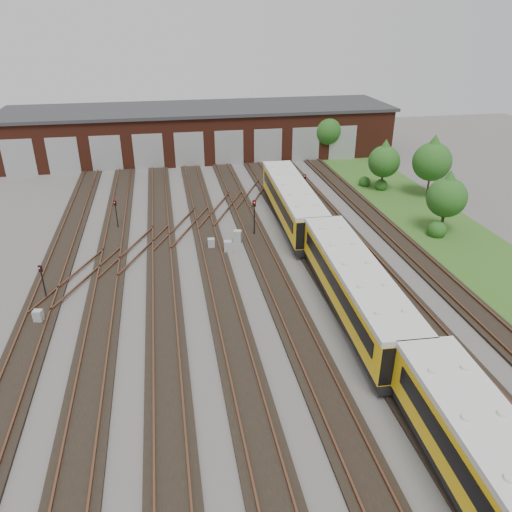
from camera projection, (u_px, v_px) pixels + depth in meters
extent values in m
plane|color=#494744|center=(256.00, 306.00, 33.33)|extent=(120.00, 120.00, 0.00)
cube|color=black|center=(34.00, 327.00, 30.96)|extent=(2.40, 70.00, 0.18)
cube|color=brown|center=(22.00, 326.00, 30.77)|extent=(0.10, 70.00, 0.15)
cube|color=brown|center=(46.00, 324.00, 31.01)|extent=(0.10, 70.00, 0.15)
cube|color=black|center=(101.00, 320.00, 31.63)|extent=(2.40, 70.00, 0.18)
cube|color=brown|center=(89.00, 319.00, 31.44)|extent=(0.10, 70.00, 0.15)
cube|color=brown|center=(112.00, 317.00, 31.67)|extent=(0.10, 70.00, 0.15)
cube|color=black|center=(165.00, 314.00, 32.29)|extent=(2.40, 70.00, 0.18)
cube|color=brown|center=(153.00, 313.00, 32.10)|extent=(0.10, 70.00, 0.15)
cube|color=brown|center=(176.00, 311.00, 32.34)|extent=(0.10, 70.00, 0.15)
cube|color=black|center=(226.00, 308.00, 32.96)|extent=(2.40, 70.00, 0.18)
cube|color=brown|center=(215.00, 307.00, 32.77)|extent=(0.10, 70.00, 0.15)
cube|color=brown|center=(237.00, 305.00, 33.01)|extent=(0.10, 70.00, 0.15)
cube|color=black|center=(285.00, 302.00, 33.63)|extent=(2.40, 70.00, 0.18)
cube|color=brown|center=(274.00, 301.00, 33.43)|extent=(0.10, 70.00, 0.15)
cube|color=brown|center=(295.00, 299.00, 33.67)|extent=(0.10, 70.00, 0.15)
cube|color=black|center=(341.00, 296.00, 34.29)|extent=(2.40, 70.00, 0.18)
cube|color=brown|center=(331.00, 295.00, 34.10)|extent=(0.10, 70.00, 0.15)
cube|color=brown|center=(351.00, 293.00, 34.34)|extent=(0.10, 70.00, 0.15)
cube|color=black|center=(395.00, 291.00, 34.96)|extent=(2.40, 70.00, 0.18)
cube|color=brown|center=(386.00, 290.00, 34.76)|extent=(0.10, 70.00, 0.15)
cube|color=brown|center=(405.00, 288.00, 35.00)|extent=(0.10, 70.00, 0.15)
cube|color=black|center=(448.00, 286.00, 35.62)|extent=(2.40, 70.00, 0.18)
cube|color=brown|center=(439.00, 285.00, 35.43)|extent=(0.10, 70.00, 0.15)
cube|color=brown|center=(457.00, 283.00, 35.67)|extent=(0.10, 70.00, 0.15)
cube|color=brown|center=(137.00, 249.00, 40.70)|extent=(5.40, 9.62, 0.15)
cube|color=brown|center=(183.00, 227.00, 44.90)|extent=(5.40, 9.62, 0.15)
cube|color=brown|center=(222.00, 208.00, 49.09)|extent=(5.40, 9.62, 0.15)
cube|color=brown|center=(80.00, 277.00, 36.51)|extent=(5.40, 9.62, 0.15)
cube|color=brown|center=(254.00, 193.00, 53.28)|extent=(5.40, 9.62, 0.15)
cube|color=#4C1E13|center=(201.00, 132.00, 67.27)|extent=(50.00, 12.00, 6.00)
cube|color=#2E2E30|center=(200.00, 108.00, 65.88)|extent=(51.00, 12.50, 0.40)
cube|color=#96999B|center=(19.00, 158.00, 58.66)|extent=(3.60, 0.12, 4.40)
cube|color=#96999B|center=(63.00, 156.00, 59.49)|extent=(3.60, 0.12, 4.40)
cube|color=#96999B|center=(106.00, 154.00, 60.32)|extent=(3.60, 0.12, 4.40)
cube|color=#96999B|center=(148.00, 152.00, 61.15)|extent=(3.60, 0.12, 4.40)
cube|color=#96999B|center=(189.00, 150.00, 61.98)|extent=(3.60, 0.12, 4.40)
cube|color=#96999B|center=(229.00, 148.00, 62.82)|extent=(3.60, 0.12, 4.40)
cube|color=#96999B|center=(268.00, 146.00, 63.65)|extent=(3.60, 0.12, 4.40)
cube|color=#96999B|center=(306.00, 145.00, 64.48)|extent=(3.60, 0.12, 4.40)
cube|color=#96999B|center=(343.00, 143.00, 65.31)|extent=(3.60, 0.12, 4.40)
cube|color=#244D19|center=(440.00, 228.00, 45.30)|extent=(8.00, 55.00, 0.05)
cube|color=black|center=(484.00, 507.00, 17.11)|extent=(0.70, 14.13, 0.91)
cube|color=black|center=(353.00, 305.00, 32.18)|extent=(3.18, 16.16, 0.64)
cube|color=#EEB20C|center=(355.00, 285.00, 31.51)|extent=(3.50, 16.17, 2.36)
cube|color=silver|center=(357.00, 266.00, 30.92)|extent=(3.61, 16.18, 0.32)
cube|color=black|center=(333.00, 283.00, 31.22)|extent=(0.70, 14.13, 0.91)
cube|color=black|center=(377.00, 280.00, 31.58)|extent=(0.70, 14.13, 0.91)
cube|color=black|center=(291.00, 216.00, 46.28)|extent=(3.18, 16.16, 0.64)
cube|color=#EEB20C|center=(292.00, 200.00, 45.62)|extent=(3.50, 16.17, 2.36)
cube|color=silver|center=(292.00, 186.00, 45.03)|extent=(3.61, 16.18, 0.32)
cube|color=black|center=(277.00, 198.00, 45.32)|extent=(0.70, 14.13, 0.91)
cube|color=black|center=(307.00, 197.00, 45.68)|extent=(0.70, 14.13, 0.91)
cylinder|color=black|center=(44.00, 286.00, 33.54)|extent=(0.09, 0.09, 2.19)
cube|color=black|center=(40.00, 269.00, 32.96)|extent=(0.26, 0.22, 0.45)
sphere|color=red|center=(40.00, 268.00, 32.84)|extent=(0.11, 0.11, 0.11)
cylinder|color=black|center=(117.00, 217.00, 44.60)|extent=(0.09, 0.09, 2.27)
cube|color=black|center=(115.00, 203.00, 44.00)|extent=(0.25, 0.20, 0.44)
sphere|color=red|center=(115.00, 203.00, 43.89)|extent=(0.11, 0.11, 0.11)
cylinder|color=black|center=(254.00, 221.00, 43.17)|extent=(0.11, 0.11, 2.74)
cube|color=black|center=(254.00, 203.00, 42.45)|extent=(0.28, 0.17, 0.54)
sphere|color=red|center=(254.00, 203.00, 42.30)|extent=(0.13, 0.13, 0.13)
cylinder|color=black|center=(304.00, 191.00, 50.82)|extent=(0.10, 0.10, 2.50)
cube|color=black|center=(305.00, 177.00, 50.16)|extent=(0.28, 0.23, 0.49)
sphere|color=red|center=(305.00, 176.00, 50.03)|extent=(0.12, 0.12, 0.12)
cube|color=#9DA0A2|center=(38.00, 317.00, 31.35)|extent=(0.64, 0.58, 0.91)
cube|color=#9DA0A2|center=(211.00, 244.00, 41.17)|extent=(0.56, 0.47, 0.91)
cube|color=#9DA0A2|center=(228.00, 247.00, 40.45)|extent=(0.68, 0.59, 1.04)
cube|color=#9DA0A2|center=(238.00, 236.00, 42.31)|extent=(0.79, 0.73, 1.08)
cube|color=#9DA0A2|center=(296.00, 191.00, 53.15)|extent=(0.70, 0.64, 0.94)
cylinder|color=#352417|center=(325.00, 151.00, 66.40)|extent=(0.25, 0.25, 2.03)
sphere|color=#1C4112|center=(326.00, 130.00, 65.21)|extent=(3.95, 3.95, 3.95)
cone|color=#1C4112|center=(327.00, 119.00, 64.58)|extent=(3.39, 3.39, 2.82)
cylinder|color=#352417|center=(382.00, 182.00, 54.57)|extent=(0.27, 0.27, 1.74)
sphere|color=#1C4112|center=(384.00, 162.00, 53.54)|extent=(3.39, 3.39, 3.39)
cone|color=#1C4112|center=(385.00, 150.00, 53.01)|extent=(2.91, 2.91, 2.42)
cylinder|color=#352417|center=(428.00, 187.00, 52.63)|extent=(0.21, 0.21, 2.05)
sphere|color=#1C4112|center=(432.00, 162.00, 51.43)|extent=(3.98, 3.98, 3.98)
cone|color=#1C4112|center=(434.00, 148.00, 50.80)|extent=(3.41, 3.41, 2.84)
cylinder|color=#352417|center=(442.00, 223.00, 44.11)|extent=(0.27, 0.27, 1.77)
sphere|color=#1C4112|center=(447.00, 197.00, 43.07)|extent=(3.45, 3.45, 3.45)
cone|color=#1C4112|center=(449.00, 184.00, 42.52)|extent=(2.96, 2.96, 2.47)
sphere|color=#1C4112|center=(437.00, 227.00, 43.37)|extent=(1.65, 1.65, 1.65)
sphere|color=#1C4112|center=(365.00, 180.00, 55.99)|extent=(1.27, 1.27, 1.27)
sphere|color=#1C4112|center=(381.00, 184.00, 54.76)|extent=(1.37, 1.37, 1.37)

